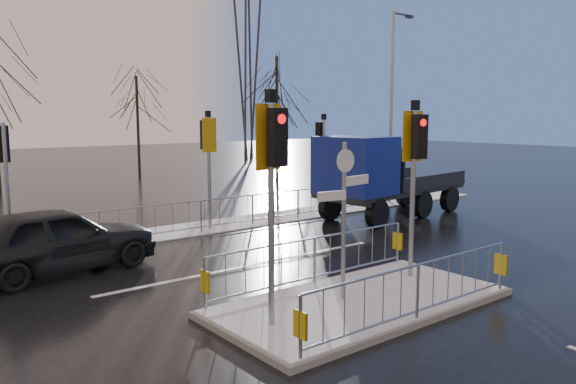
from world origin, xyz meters
TOP-DOWN VIEW (x-y plane):
  - ground at (0.00, 0.00)m, footprint 120.00×120.00m
  - snow_verge at (0.00, 8.60)m, footprint 30.00×2.00m
  - lane_markings at (0.00, -0.33)m, footprint 8.00×11.38m
  - traffic_island at (-0.01, 0.01)m, footprint 6.00×3.04m
  - far_kerb_fixtures at (0.29, 8.09)m, footprint 18.00×0.65m
  - car_far_lane at (-3.99, 6.13)m, footprint 4.97×2.56m
  - flatbed_truck at (6.85, 6.15)m, footprint 6.70×3.04m
  - tree_far_b at (6.00, 24.00)m, footprint 3.25×3.25m
  - tree_far_c at (14.00, 21.00)m, footprint 4.00×4.00m
  - street_lamp_right at (10.57, 8.50)m, footprint 1.25×0.18m
  - pylon_wires at (16.88, 30.00)m, footprint 70.00×2.38m

SIDE VIEW (x-z plane):
  - ground at x=0.00m, z-range 0.00..0.00m
  - lane_markings at x=0.00m, z-range 0.00..0.01m
  - snow_verge at x=0.00m, z-range 0.00..0.04m
  - traffic_island at x=-0.01m, z-range -1.68..2.47m
  - car_far_lane at x=-3.99m, z-range 0.00..1.62m
  - far_kerb_fixtures at x=0.29m, z-range -0.90..2.93m
  - flatbed_truck at x=6.85m, z-range 0.10..3.10m
  - tree_far_b at x=6.00m, z-range 1.11..7.25m
  - street_lamp_right at x=10.57m, z-range 0.39..8.39m
  - tree_far_c at x=14.00m, z-range 1.37..8.92m
  - pylon_wires at x=16.88m, z-range 1.05..21.02m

